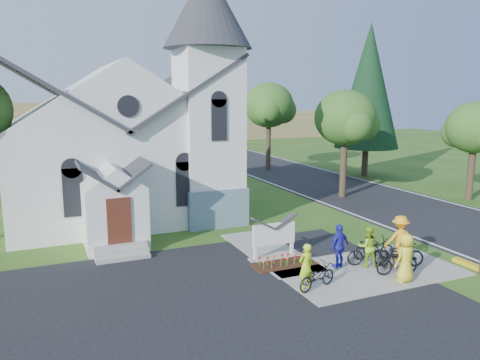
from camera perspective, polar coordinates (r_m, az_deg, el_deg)
name	(u,v)px	position (r m, az deg, el deg)	size (l,w,h in m)	color
ground	(343,281)	(17.86, 12.46, -11.98)	(120.00, 120.00, 0.00)	#295418
parking_lot	(170,349)	(13.45, -8.47, -19.66)	(20.00, 16.00, 0.02)	black
road	(335,187)	(35.21, 11.50, -0.83)	(8.00, 90.00, 0.02)	black
sidewalk	(368,270)	(19.08, 15.30, -10.55)	(7.00, 4.00, 0.05)	gray
church	(125,122)	(26.20, -13.79, 6.85)	(12.35, 12.00, 13.00)	white
church_sign	(274,234)	(19.48, 4.16, -6.64)	(2.20, 0.40, 1.70)	gray
flower_bed	(284,264)	(19.05, 5.38, -10.21)	(2.60, 1.10, 0.07)	#331D0E
tree_road_near	(345,118)	(31.29, 12.71, 7.34)	(4.00, 4.00, 7.05)	#352A1D
tree_road_mid	(269,105)	(41.81, 3.52, 9.05)	(4.40, 4.40, 7.80)	#352A1D
tree_road_far	(475,128)	(33.17, 26.71, 5.66)	(3.60, 3.60, 6.30)	#352A1D
conifer	(369,86)	(39.97, 15.40, 10.95)	(5.20, 5.20, 12.40)	#352A1D
distant_hills	(135,126)	(71.02, -12.64, 6.44)	(61.00, 10.00, 5.60)	olive
cyclist_0	(306,266)	(16.56, 8.03, -10.40)	(0.60, 0.39, 1.64)	#B6EC1B
bike_0	(317,276)	(16.79, 9.37, -11.51)	(0.60, 1.71, 0.90)	black
cyclist_1	(368,246)	(19.15, 15.29, -7.82)	(0.79, 0.61, 1.62)	#92C625
bike_1	(368,253)	(19.35, 15.32, -8.59)	(0.47, 1.67, 1.01)	black
cyclist_2	(339,246)	(18.78, 12.00, -7.85)	(1.02, 0.42, 1.73)	#2424B6
bike_2	(374,248)	(20.13, 15.97, -8.00)	(0.61, 1.75, 0.92)	black
cyclist_3	(400,239)	(19.96, 18.91, -6.82)	(1.24, 0.71, 1.92)	#FAA21B
bike_3	(397,262)	(18.70, 18.62, -9.46)	(0.47, 1.66, 1.00)	black
cyclist_4	(406,258)	(18.03, 19.54, -8.91)	(0.88, 0.57, 1.79)	yellow
bike_4	(399,254)	(19.59, 18.78, -8.51)	(0.68, 1.96, 1.03)	black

